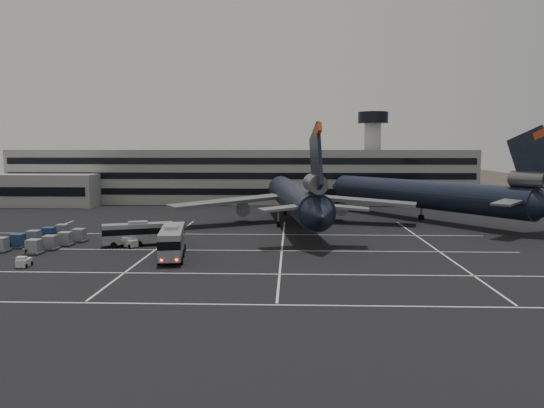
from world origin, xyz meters
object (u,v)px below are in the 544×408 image
at_px(trijet_main, 295,198).
at_px(tug_a, 24,262).
at_px(uld_cluster, 44,239).
at_px(bus_far, 138,232).
at_px(bus_near, 172,240).

xyz_separation_m(trijet_main, tug_a, (-33.10, -35.94, -4.64)).
relative_size(trijet_main, uld_cluster, 3.38).
height_order(bus_far, uld_cluster, bus_far).
xyz_separation_m(trijet_main, bus_near, (-16.29, -29.82, -2.88)).
relative_size(trijet_main, bus_near, 4.59).
bearing_deg(bus_far, trijet_main, -67.77).
xyz_separation_m(bus_far, uld_cluster, (-13.95, -0.49, -0.99)).
height_order(bus_near, uld_cluster, bus_near).
bearing_deg(tug_a, bus_far, 52.40).
relative_size(bus_near, tug_a, 5.63).
height_order(trijet_main, uld_cluster, trijet_main).
distance_m(bus_far, tug_a, 17.73).
distance_m(bus_far, uld_cluster, 13.99).
distance_m(bus_near, bus_far, 11.09).
xyz_separation_m(bus_near, bus_far, (-7.01, 8.59, -0.38)).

